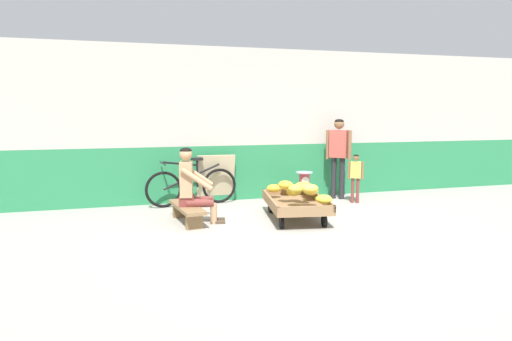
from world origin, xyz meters
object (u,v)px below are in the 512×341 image
banana_cart (296,204)px  weighing_scale (304,180)px  customer_adult (338,150)px  plastic_crate (304,196)px  customer_child (356,173)px  sign_board (216,178)px  bicycle_near_left (192,186)px  low_bench (187,210)px  vendor_seated (192,186)px

banana_cart → weighing_scale: 1.15m
banana_cart → customer_adult: (1.37, 1.31, 0.71)m
plastic_crate → customer_child: 1.04m
sign_board → customer_adult: (2.32, -0.34, 0.51)m
plastic_crate → customer_adult: bearing=21.4°
banana_cart → bicycle_near_left: bicycle_near_left is taller
bicycle_near_left → sign_board: sign_board is taller
low_bench → customer_child: (3.15, 0.62, 0.35)m
plastic_crate → bicycle_near_left: (-1.96, 0.48, 0.20)m
low_bench → plastic_crate: bearing=18.8°
banana_cart → vendor_seated: bearing=171.8°
low_bench → customer_child: 3.23m
banana_cart → customer_adult: size_ratio=1.01×
sign_board → bicycle_near_left: bearing=-158.2°
banana_cart → vendor_seated: vendor_seated is taller
vendor_seated → customer_adult: bearing=20.3°
vendor_seated → sign_board: (0.62, 1.43, -0.13)m
customer_adult → customer_child: customer_adult is taller
low_bench → plastic_crate: plastic_crate is taller
vendor_seated → customer_child: bearing=11.7°
bicycle_near_left → customer_child: bearing=-11.8°
sign_board → banana_cart: bearing=-60.2°
vendor_seated → bicycle_near_left: 1.27m
low_bench → sign_board: (0.70, 1.42, 0.24)m
weighing_scale → customer_child: bearing=-7.8°
sign_board → vendor_seated: bearing=-113.4°
vendor_seated → plastic_crate: (2.11, 0.76, -0.42)m
bicycle_near_left → customer_adult: size_ratio=1.08×
plastic_crate → sign_board: 1.66m
vendor_seated → low_bench: bearing=169.6°
vendor_seated → customer_child: size_ratio=1.27×
customer_child → plastic_crate: bearing=172.2°
low_bench → vendor_seated: vendor_seated is taller
vendor_seated → customer_adult: (2.93, 1.09, 0.38)m
vendor_seated → sign_board: size_ratio=1.29×
banana_cart → sign_board: size_ratio=1.75×
weighing_scale → plastic_crate: bearing=90.0°
weighing_scale → bicycle_near_left: bicycle_near_left is taller
weighing_scale → customer_adult: 1.02m
customer_adult → customer_child: bearing=-74.1°
bicycle_near_left → vendor_seated: bearing=-96.8°
vendor_seated → weighing_scale: size_ratio=3.80×
vendor_seated → plastic_crate: size_ratio=3.17×
bicycle_near_left → low_bench: bearing=-100.8°
vendor_seated → customer_adult: 3.15m
bicycle_near_left → banana_cart: bearing=-46.0°
banana_cart → vendor_seated: (-1.57, 0.23, 0.33)m
plastic_crate → bicycle_near_left: bicycle_near_left is taller
low_bench → customer_child: size_ratio=1.26×
banana_cart → weighing_scale: size_ratio=5.16×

